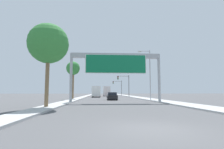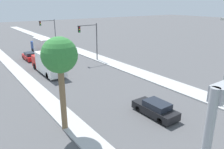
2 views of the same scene
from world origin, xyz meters
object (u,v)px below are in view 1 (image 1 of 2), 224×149
Objects in this scene: sign_gantry at (116,63)px; street_lamp_right at (149,71)px; car_near_right at (112,96)px; palm_tree_foreground at (48,44)px; palm_tree_background at (73,69)px; truck_box_primary at (107,91)px; traffic_light_mid_block at (119,85)px; car_near_left at (97,94)px; truck_box_secondary at (96,92)px; traffic_light_near_intersection at (125,82)px.

street_lamp_right is (6.61, 6.25, -0.40)m from sign_gantry.
palm_tree_foreground is (-7.40, -16.68, 5.61)m from car_near_right.
truck_box_primary is at bearing 74.41° from palm_tree_background.
traffic_light_mid_block is at bearing 83.72° from sign_gantry.
palm_tree_foreground is at bearing -133.54° from sign_gantry.
truck_box_secondary is at bearing -90.00° from car_near_left.
car_near_left is 33.43m from street_lamp_right.
truck_box_primary is at bearing 38.55° from car_near_left.
car_near_right is at bearing -19.64° from palm_tree_background.
car_near_left is at bearing -126.09° from traffic_light_mid_block.
palm_tree_foreground reaches higher than car_near_left.
palm_tree_background is at bearing 160.36° from car_near_right.
traffic_light_near_intersection reaches higher than truck_box_secondary.
street_lamp_right is (14.01, 14.04, -0.95)m from palm_tree_foreground.
traffic_light_near_intersection is at bearing 75.21° from car_near_right.
sign_gantry is at bearing -90.00° from truck_box_primary.
palm_tree_foreground is (-7.40, -7.79, 0.55)m from sign_gantry.
palm_tree_background is at bearing -105.93° from truck_box_secondary.
sign_gantry is 1.94× the size of traffic_light_near_intersection.
street_lamp_right reaches higher than palm_tree_background.
street_lamp_right is at bearing 45.06° from palm_tree_foreground.
car_near_left is 27.00m from palm_tree_background.
sign_gantry is 30.68m from traffic_light_near_intersection.
traffic_light_mid_block is at bearing 91.43° from street_lamp_right.
car_near_left is at bearing 90.00° from truck_box_secondary.
car_near_right is (0.00, 8.89, -5.07)m from sign_gantry.
traffic_light_near_intersection is (5.61, -10.43, 2.75)m from truck_box_primary.
sign_gantry is 14.26m from palm_tree_background.
truck_box_secondary is 35.96m from palm_tree_foreground.
truck_box_primary is at bearing 81.30° from palm_tree_foreground.
truck_box_secondary is 0.95× the size of street_lamp_right.
car_near_right is 19.09m from palm_tree_foreground.
sign_gantry is 1.68× the size of palm_tree_background.
truck_box_primary reaches higher than car_near_left.
street_lamp_right reaches higher than car_near_left.
truck_box_primary is 13.37m from truck_box_secondary.
traffic_light_mid_block is 0.81× the size of palm_tree_background.
truck_box_secondary is 1.28× the size of traffic_light_near_intersection.
car_near_right is at bearing -90.00° from truck_box_primary.
car_near_left is 46.07m from palm_tree_foreground.
street_lamp_right reaches higher than car_near_right.
palm_tree_foreground is at bearing -88.13° from palm_tree_background.
car_near_right is at bearing -104.79° from traffic_light_near_intersection.
traffic_light_near_intersection is at bearing -89.72° from traffic_light_mid_block.
truck_box_secondary reaches higher than car_near_right.
palm_tree_background reaches higher than truck_box_primary.
truck_box_secondary is at bearing 115.28° from street_lamp_right.
palm_tree_foreground reaches higher than truck_box_primary.
car_near_left is 12.50m from traffic_light_near_intersection.
car_near_left is at bearing 95.29° from sign_gantry.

